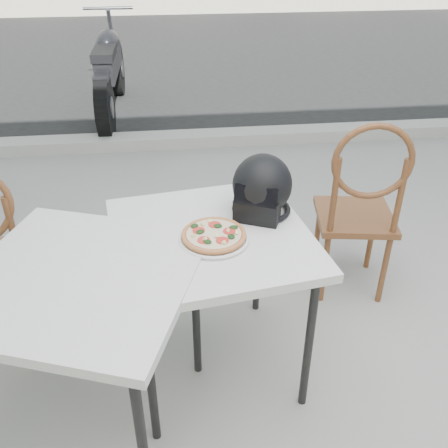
{
  "coord_description": "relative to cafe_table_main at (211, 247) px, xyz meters",
  "views": [
    {
      "loc": [
        -0.75,
        -1.82,
        2.01
      ],
      "look_at": [
        -0.53,
        0.02,
        0.87
      ],
      "focal_mm": 40.0,
      "sensor_mm": 36.0,
      "label": 1
    }
  ],
  "objects": [
    {
      "name": "street_asphalt",
      "position": [
        0.59,
        6.97,
        -0.74
      ],
      "size": [
        30.0,
        8.0,
        0.0
      ],
      "primitive_type": "cube",
      "color": "black",
      "rests_on": "ground"
    },
    {
      "name": "cafe_table_main",
      "position": [
        0.0,
        0.0,
        0.0
      ],
      "size": [
        0.98,
        0.98,
        0.82
      ],
      "rotation": [
        0.0,
        0.0,
        0.15
      ],
      "color": "silver",
      "rests_on": "ground"
    },
    {
      "name": "cafe_chair_main",
      "position": [
        0.89,
        0.5,
        -0.11
      ],
      "size": [
        0.5,
        0.5,
        1.14
      ],
      "rotation": [
        0.0,
        0.0,
        2.99
      ],
      "color": "brown",
      "rests_on": "ground"
    },
    {
      "name": "motorcycle",
      "position": [
        -0.78,
        4.02,
        -0.26
      ],
      "size": [
        0.58,
        2.22,
        1.11
      ],
      "rotation": [
        0.0,
        0.0,
        -0.01
      ],
      "color": "black",
      "rests_on": "street_asphalt"
    },
    {
      "name": "cafe_table_side",
      "position": [
        -0.54,
        -0.25,
        0.01
      ],
      "size": [
        1.11,
        1.11,
        0.83
      ],
      "rotation": [
        0.0,
        0.0,
        -0.34
      ],
      "color": "silver",
      "rests_on": "ground"
    },
    {
      "name": "pizza",
      "position": [
        0.01,
        -0.06,
        0.1
      ],
      "size": [
        0.3,
        0.3,
        0.03
      ],
      "rotation": [
        0.0,
        0.0,
        -0.07
      ],
      "color": "#C27A47",
      "rests_on": "plate"
    },
    {
      "name": "helmet",
      "position": [
        0.25,
        0.15,
        0.2
      ],
      "size": [
        0.37,
        0.38,
        0.29
      ],
      "rotation": [
        0.0,
        0.0,
        -0.41
      ],
      "color": "black",
      "rests_on": "cafe_table_main"
    },
    {
      "name": "curb",
      "position": [
        0.59,
        2.97,
        -0.68
      ],
      "size": [
        30.0,
        0.25,
        0.12
      ],
      "primitive_type": "cube",
      "color": "#A9A79E",
      "rests_on": "ground"
    },
    {
      "name": "plate",
      "position": [
        0.01,
        -0.06,
        0.08
      ],
      "size": [
        0.34,
        0.34,
        0.02
      ],
      "rotation": [
        0.0,
        0.0,
        -0.1
      ],
      "color": "silver",
      "rests_on": "cafe_table_main"
    },
    {
      "name": "ground",
      "position": [
        0.59,
        -0.03,
        -0.74
      ],
      "size": [
        80.0,
        80.0,
        0.0
      ],
      "primitive_type": "plane",
      "color": "#9D9B94",
      "rests_on": "ground"
    }
  ]
}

